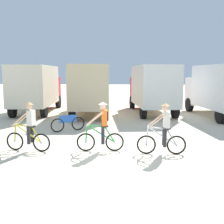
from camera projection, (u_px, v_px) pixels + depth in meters
The scene contains 9 objects.
ground_plane at pixel (110, 158), 9.19m from camera, with size 120.00×120.00×0.00m, color beige.
box_truck_cream_rv at pixel (37, 87), 19.50m from camera, with size 3.00×6.94×3.35m.
box_truck_tan_camper at pixel (91, 87), 18.42m from camera, with size 3.06×6.96×3.35m.
box_truck_white_box at pixel (152, 87), 19.13m from camera, with size 3.32×7.02×3.35m.
box_truck_avon_van at pixel (221, 88), 17.46m from camera, with size 3.40×7.04×3.35m.
cyclist_orange_shirt at pixel (29, 128), 9.85m from camera, with size 1.73×0.52×1.82m.
cyclist_cowboy_hat at pixel (102, 129), 9.84m from camera, with size 1.73×0.52×1.82m.
cyclist_near_camera at pixel (163, 131), 9.46m from camera, with size 1.73×0.52×1.82m.
bicycle_spare at pixel (68, 123), 13.32m from camera, with size 1.49×0.98×0.97m.
Camera 1 is at (0.84, -8.84, 2.84)m, focal length 43.55 mm.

